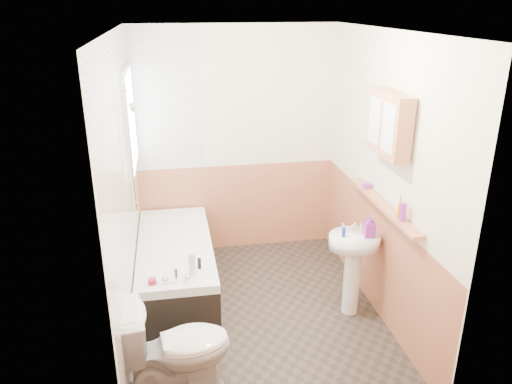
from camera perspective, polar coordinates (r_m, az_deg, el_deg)
floor at (r=4.75m, az=0.32°, el=-13.70°), size 2.80×2.80×0.00m
ceiling at (r=3.91m, az=0.40°, el=17.97°), size 2.80×2.80×0.00m
wall_back at (r=5.50m, az=-2.29°, el=5.63°), size 2.20×0.02×2.50m
wall_front at (r=2.92m, az=5.39°, el=-9.03°), size 2.20×0.02×2.50m
wall_left at (r=4.13m, az=-14.97°, el=-0.40°), size 0.02×2.80×2.50m
wall_right at (r=4.49m, az=14.43°, el=1.40°), size 0.02×2.80×2.50m
wainscot_right at (r=4.78m, az=13.38°, el=-7.11°), size 0.01×2.80×1.00m
wainscot_front at (r=3.38m, az=4.83°, el=-19.92°), size 2.20×0.01×1.00m
wainscot_back at (r=5.72m, az=-2.16°, el=-1.69°), size 2.20×0.01×1.00m
tile_cladding_left at (r=4.13m, az=-14.67°, el=-0.38°), size 0.01×2.80×2.50m
tile_return_back at (r=5.32m, az=-10.23°, el=10.32°), size 0.75×0.01×1.50m
window at (r=4.92m, az=-14.08°, el=7.98°), size 0.03×0.79×0.99m
bathtub at (r=4.99m, az=-9.12°, el=-8.37°), size 0.70×1.69×0.68m
shower_riser at (r=4.38m, az=-14.11°, el=5.93°), size 0.10×0.07×1.09m
toilet at (r=3.77m, az=-9.12°, el=-17.30°), size 0.85×0.54×0.78m
sink at (r=4.58m, az=11.06°, el=-7.34°), size 0.46×0.37×0.90m
pine_shelf at (r=4.38m, az=14.29°, el=-1.45°), size 0.10×1.31×0.03m
medicine_cabinet at (r=4.13m, az=14.98°, el=7.50°), size 0.14×0.56×0.50m
foam_can at (r=4.04m, az=16.44°, el=-2.20°), size 0.05×0.05×0.15m
green_bottle at (r=4.08m, az=16.12°, el=-1.39°), size 0.05×0.05×0.22m
black_jar at (r=4.68m, az=12.51°, el=0.75°), size 0.10×0.10×0.05m
soap_bottle at (r=4.45m, az=12.82°, el=-4.43°), size 0.12×0.21×0.09m
clear_bottle at (r=4.39m, az=9.99°, el=-4.55°), size 0.04×0.04×0.09m
blue_gel at (r=4.25m, az=-7.32°, el=-8.26°), size 0.06×0.04×0.20m
cream_jar at (r=4.23m, az=-11.77°, el=-9.97°), size 0.08×0.08×0.04m
orange_bottle at (r=4.38m, az=-6.49°, el=-8.13°), size 0.04×0.04×0.10m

